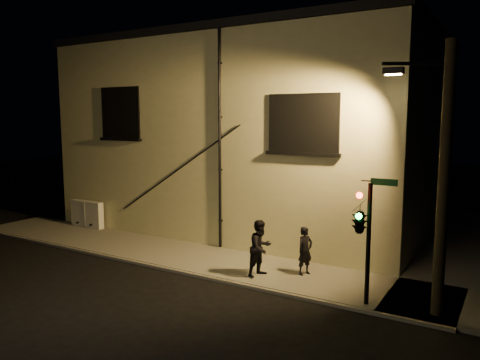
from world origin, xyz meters
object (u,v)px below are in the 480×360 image
Objects in this scene: pedestrian_a at (305,251)px; traffic_signal at (360,220)px; streetlamp_pole at (440,174)px; utility_cabinet at (87,214)px; pedestrian_b at (261,248)px.

pedestrian_a is 0.45× the size of traffic_signal.
pedestrian_a is 5.09m from streetlamp_pole.
streetlamp_pole is (15.44, -2.07, 3.03)m from utility_cabinet.
pedestrian_b is 0.26× the size of streetlamp_pole.
utility_cabinet is 1.02× the size of pedestrian_b.
utility_cabinet is 1.18× the size of pedestrian_a.
traffic_signal reaches higher than utility_cabinet.
pedestrian_a is 0.86× the size of pedestrian_b.
pedestrian_a is 1.46m from pedestrian_b.
utility_cabinet is 11.42m from pedestrian_a.
traffic_signal is (3.39, -0.67, 1.43)m from pedestrian_b.
traffic_signal reaches higher than pedestrian_a.
pedestrian_b is at bearing 168.86° from traffic_signal.
utility_cabinet is 0.26× the size of streetlamp_pole.
streetlamp_pole is at bearing 13.38° from traffic_signal.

